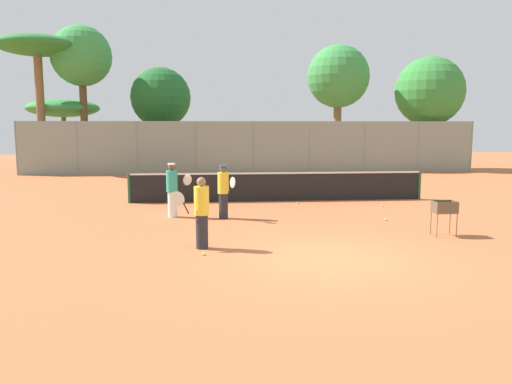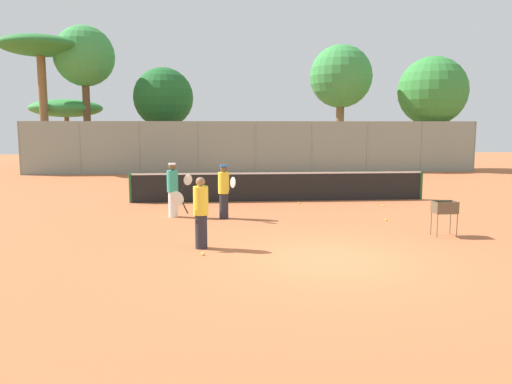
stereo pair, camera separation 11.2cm
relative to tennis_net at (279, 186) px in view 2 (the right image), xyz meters
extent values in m
plane|color=#B26038|center=(0.00, -8.18, -0.56)|extent=(80.00, 80.00, 0.00)
cylinder|color=#26592D|center=(-5.42, 0.00, -0.02)|extent=(0.10, 0.10, 1.07)
cylinder|color=#26592D|center=(5.42, 0.00, -0.02)|extent=(0.10, 0.10, 1.07)
cube|color=black|center=(0.00, 0.00, -0.05)|extent=(10.84, 0.01, 1.01)
cube|color=white|center=(0.00, 0.00, 0.48)|extent=(10.84, 0.02, 0.06)
cylinder|color=gray|center=(-13.31, 10.86, 0.96)|extent=(0.08, 0.08, 3.03)
cylinder|color=gray|center=(-9.98, 10.86, 0.96)|extent=(0.08, 0.08, 3.03)
cylinder|color=gray|center=(-6.65, 10.86, 0.96)|extent=(0.08, 0.08, 3.03)
cylinder|color=gray|center=(-3.33, 10.86, 0.96)|extent=(0.08, 0.08, 3.03)
cylinder|color=gray|center=(0.00, 10.86, 0.96)|extent=(0.08, 0.08, 3.03)
cylinder|color=gray|center=(3.33, 10.86, 0.96)|extent=(0.08, 0.08, 3.03)
cylinder|color=gray|center=(6.65, 10.86, 0.96)|extent=(0.08, 0.08, 3.03)
cylinder|color=gray|center=(9.98, 10.86, 0.96)|extent=(0.08, 0.08, 3.03)
cylinder|color=gray|center=(13.31, 10.86, 0.96)|extent=(0.08, 0.08, 3.03)
cube|color=gray|center=(0.00, 10.86, 0.96)|extent=(26.62, 0.01, 3.03)
cylinder|color=brown|center=(5.65, 13.53, 1.79)|extent=(0.51, 0.51, 4.69)
sphere|color=#388E42|center=(5.65, 13.53, 5.31)|extent=(3.94, 3.94, 3.94)
cylinder|color=brown|center=(-5.64, 14.88, 1.15)|extent=(0.55, 0.55, 3.41)
sphere|color=#1E6028|center=(-5.64, 14.88, 4.01)|extent=(3.84, 3.84, 3.84)
cylinder|color=brown|center=(-12.55, 13.00, 2.87)|extent=(0.49, 0.49, 6.86)
ellipsoid|color=#28722D|center=(-12.55, 13.00, 6.88)|extent=(4.69, 4.69, 1.17)
cylinder|color=brown|center=(11.26, 12.53, 1.25)|extent=(0.55, 0.55, 3.62)
sphere|color=#338438|center=(11.26, 12.53, 4.35)|extent=(4.29, 4.29, 4.29)
cylinder|color=brown|center=(-10.28, 13.98, 2.40)|extent=(0.45, 0.45, 5.91)
sphere|color=#388E42|center=(-10.28, 13.98, 6.45)|extent=(3.67, 3.67, 3.67)
cylinder|color=brown|center=(-11.90, 15.32, 1.10)|extent=(0.30, 0.30, 3.32)
ellipsoid|color=#388E42|center=(-11.90, 15.32, 3.33)|extent=(4.56, 4.56, 1.14)
cylinder|color=#26262D|center=(-2.69, -6.97, -0.17)|extent=(0.28, 0.28, 0.78)
cylinder|color=yellow|center=(-2.69, -6.97, 0.54)|extent=(0.34, 0.34, 0.65)
sphere|color=#8C6647|center=(-2.69, -6.97, 0.97)|extent=(0.21, 0.21, 0.21)
cylinder|color=black|center=(-3.04, -6.99, 0.38)|extent=(0.15, 0.04, 0.27)
ellipsoid|color=silver|center=(-3.22, -7.01, 0.60)|extent=(0.40, 0.06, 0.43)
cylinder|color=white|center=(-3.66, -2.93, -0.17)|extent=(0.28, 0.28, 0.78)
cylinder|color=teal|center=(-3.66, -2.93, 0.55)|extent=(0.34, 0.34, 0.65)
sphere|color=brown|center=(-3.66, -2.93, 0.98)|extent=(0.21, 0.21, 0.21)
cylinder|color=white|center=(-3.66, -2.93, 1.07)|extent=(0.22, 0.22, 0.05)
cylinder|color=black|center=(-3.34, -3.07, 0.38)|extent=(0.14, 0.09, 0.27)
ellipsoid|color=silver|center=(-3.18, -3.15, 0.60)|extent=(0.37, 0.19, 0.43)
cylinder|color=#26262D|center=(-2.11, -3.32, -0.18)|extent=(0.27, 0.27, 0.76)
cylinder|color=yellow|center=(-2.11, -3.32, 0.52)|extent=(0.33, 0.33, 0.64)
sphere|color=brown|center=(-2.11, -3.32, 0.94)|extent=(0.21, 0.21, 0.21)
cylinder|color=#2659B2|center=(-2.11, -3.32, 1.03)|extent=(0.22, 0.22, 0.05)
cylinder|color=black|center=(-1.94, -3.62, 0.36)|extent=(0.10, 0.14, 0.27)
ellipsoid|color=silver|center=(-1.85, -3.77, 0.58)|extent=(0.23, 0.36, 0.43)
cylinder|color=brown|center=(3.15, -6.38, -0.26)|extent=(0.02, 0.02, 0.59)
cylinder|color=brown|center=(3.66, -6.38, -0.26)|extent=(0.02, 0.02, 0.59)
cylinder|color=brown|center=(3.15, -6.02, -0.26)|extent=(0.02, 0.02, 0.59)
cylinder|color=brown|center=(3.66, -6.02, -0.26)|extent=(0.02, 0.02, 0.59)
cube|color=brown|center=(3.41, -6.20, 0.04)|extent=(0.55, 0.40, 0.01)
cube|color=brown|center=(3.41, -6.40, 0.18)|extent=(0.55, 0.01, 0.30)
cube|color=brown|center=(3.41, -6.00, 0.18)|extent=(0.55, 0.01, 0.30)
cube|color=brown|center=(3.13, -6.20, 0.18)|extent=(0.01, 0.40, 0.30)
cube|color=brown|center=(3.68, -6.20, 0.18)|extent=(0.01, 0.40, 0.30)
sphere|color=#D1E54C|center=(3.40, -6.09, 0.08)|extent=(0.07, 0.07, 0.07)
sphere|color=#D1E54C|center=(3.62, -6.30, 0.13)|extent=(0.07, 0.07, 0.07)
sphere|color=#D1E54C|center=(3.48, -6.19, 0.08)|extent=(0.07, 0.07, 0.07)
sphere|color=#D1E54C|center=(3.45, -6.09, 0.08)|extent=(0.07, 0.07, 0.07)
sphere|color=#D1E54C|center=(3.27, -6.14, 0.08)|extent=(0.07, 0.07, 0.07)
sphere|color=#D1E54C|center=(3.52, -6.15, 0.13)|extent=(0.07, 0.07, 0.07)
sphere|color=#D1E54C|center=(3.60, -6.13, 0.08)|extent=(0.07, 0.07, 0.07)
sphere|color=#D1E54C|center=(3.42, -6.14, 0.13)|extent=(0.07, 0.07, 0.07)
sphere|color=#D1E54C|center=(3.40, -6.30, 0.08)|extent=(0.07, 0.07, 0.07)
sphere|color=#D1E54C|center=(3.61, -6.08, 0.13)|extent=(0.07, 0.07, 0.07)
sphere|color=#D1E54C|center=(3.63, -6.25, 0.13)|extent=(0.07, 0.07, 0.07)
sphere|color=#D1E54C|center=(2.64, -4.10, -0.53)|extent=(0.07, 0.07, 0.07)
sphere|color=#D1E54C|center=(0.63, -0.72, -0.53)|extent=(0.07, 0.07, 0.07)
sphere|color=#D1E54C|center=(3.42, -1.59, -0.53)|extent=(0.07, 0.07, 0.07)
sphere|color=#D1E54C|center=(-2.64, -7.60, -0.53)|extent=(0.07, 0.07, 0.07)
cube|color=white|center=(-3.05, 13.14, -0.11)|extent=(4.20, 1.70, 0.90)
cube|color=#33383D|center=(-3.25, 13.14, 0.69)|extent=(2.20, 1.50, 0.70)
camera|label=1|loc=(-2.47, -18.15, 2.23)|focal=35.00mm
camera|label=2|loc=(-2.36, -18.16, 2.23)|focal=35.00mm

